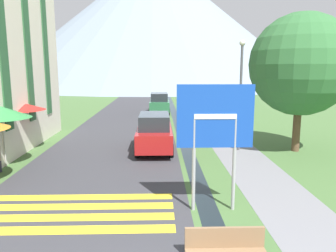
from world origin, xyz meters
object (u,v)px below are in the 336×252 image
object	(u,v)px
cafe_umbrella_middle_green	(1,112)
tree_by_path	(301,65)
parked_car_far	(159,103)
cafe_umbrella_rear_red	(20,106)
road_sign	(215,127)
cafe_chair_far_left	(6,148)
streetlamp	(241,86)
parked_car_near	(154,132)

from	to	relation	value
cafe_umbrella_middle_green	tree_by_path	size ratio (longest dim) A/B	0.38
parked_car_far	cafe_umbrella_rear_red	distance (m)	14.79
parked_car_far	tree_by_path	xyz separation A→B (m)	(6.57, -13.50, 3.22)
parked_car_far	cafe_umbrella_middle_green	size ratio (longest dim) A/B	1.58
road_sign	cafe_umbrella_middle_green	distance (m)	8.92
cafe_chair_far_left	road_sign	bearing A→B (deg)	-43.67
cafe_umbrella_rear_red	streetlamp	size ratio (longest dim) A/B	0.45
cafe_umbrella_middle_green	cafe_umbrella_rear_red	world-z (taller)	cafe_umbrella_middle_green
parked_car_near	cafe_umbrella_middle_green	xyz separation A→B (m)	(-6.04, -2.51, 1.33)
parked_car_far	road_sign	bearing A→B (deg)	-85.82
road_sign	cafe_umbrella_rear_red	world-z (taller)	road_sign
parked_car_near	parked_car_far	xyz separation A→B (m)	(0.27, 13.20, -0.00)
parked_car_near	cafe_chair_far_left	distance (m)	6.68
parked_car_near	cafe_umbrella_rear_red	world-z (taller)	cafe_umbrella_rear_red
road_sign	tree_by_path	distance (m)	8.51
road_sign	parked_car_far	bearing A→B (deg)	94.18
road_sign	tree_by_path	size ratio (longest dim) A/B	0.54
cafe_umbrella_middle_green	streetlamp	distance (m)	10.51
cafe_umbrella_middle_green	streetlamp	world-z (taller)	streetlamp
cafe_umbrella_middle_green	tree_by_path	distance (m)	13.21
road_sign	streetlamp	size ratio (longest dim) A/B	0.67
cafe_umbrella_rear_red	tree_by_path	xyz separation A→B (m)	(13.20, -0.34, 1.94)
streetlamp	cafe_umbrella_middle_green	bearing A→B (deg)	-166.27
cafe_umbrella_rear_red	streetlamp	world-z (taller)	streetlamp
cafe_umbrella_middle_green	cafe_umbrella_rear_red	xyz separation A→B (m)	(-0.31, 2.55, -0.05)
parked_car_far	cafe_chair_far_left	world-z (taller)	parked_car_far
cafe_chair_far_left	cafe_umbrella_rear_red	xyz separation A→B (m)	(0.17, 1.41, 1.67)
parked_car_near	cafe_chair_far_left	bearing A→B (deg)	-168.19
cafe_umbrella_middle_green	cafe_umbrella_rear_red	bearing A→B (deg)	96.99
cafe_chair_far_left	cafe_umbrella_rear_red	size ratio (longest dim) A/B	0.36
road_sign	cafe_umbrella_rear_red	bearing A→B (deg)	139.47
parked_car_far	tree_by_path	distance (m)	15.35
road_sign	cafe_umbrella_middle_green	xyz separation A→B (m)	(-7.78, 4.37, -0.14)
parked_car_far	cafe_umbrella_rear_red	world-z (taller)	cafe_umbrella_rear_red
road_sign	parked_car_near	world-z (taller)	road_sign
parked_car_near	cafe_chair_far_left	size ratio (longest dim) A/B	5.04
road_sign	streetlamp	world-z (taller)	streetlamp
parked_car_far	cafe_chair_far_left	distance (m)	16.08
streetlamp	tree_by_path	world-z (taller)	tree_by_path
cafe_umbrella_rear_red	cafe_chair_far_left	bearing A→B (deg)	-97.05
parked_car_near	streetlamp	distance (m)	4.68
parked_car_near	tree_by_path	world-z (taller)	tree_by_path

